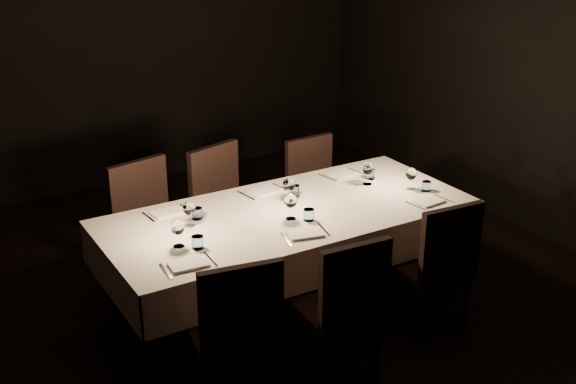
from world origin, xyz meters
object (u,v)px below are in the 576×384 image
chair_near_left (236,327)px  chair_near_right (438,260)px  chair_far_left (150,223)px  chair_far_right (316,187)px  chair_far_center (225,204)px  dining_table (288,221)px  chair_near_center (344,302)px

chair_near_left → chair_near_right: size_ratio=1.02×
chair_near_left → chair_far_left: 1.54m
chair_far_right → chair_far_center: bearing=178.2°
chair_near_right → chair_far_center: size_ratio=0.96×
dining_table → chair_far_right: size_ratio=2.76×
chair_near_right → chair_far_left: size_ratio=0.96×
chair_far_left → dining_table: bearing=-59.7°
chair_near_left → chair_far_center: (0.71, 1.57, 0.01)m
dining_table → chair_near_right: (0.71, -0.73, -0.17)m
dining_table → chair_near_left: bearing=-136.0°
dining_table → chair_near_left: 1.12m
chair_far_left → chair_far_right: chair_far_left is taller
chair_near_center → chair_far_left: (-0.59, 1.61, 0.02)m
dining_table → chair_far_center: bearing=96.1°
dining_table → chair_near_center: (-0.12, -0.84, -0.17)m
dining_table → chair_far_right: (0.75, 0.80, -0.18)m
chair_near_right → dining_table: bearing=-41.2°
chair_near_center → chair_far_center: size_ratio=0.96×
chair_near_center → chair_far_right: bearing=-114.2°
chair_near_left → chair_near_right: 1.51m
dining_table → chair_far_right: bearing=47.0°
chair_far_right → dining_table: bearing=-135.0°
chair_far_left → chair_far_right: bearing=-11.2°
chair_near_center → chair_near_right: (0.83, 0.12, -0.00)m
chair_far_center → chair_far_right: bearing=-15.9°
chair_near_center → chair_far_right: size_ratio=1.03×
chair_near_center → chair_far_center: 1.64m
chair_far_center → chair_near_right: bearing=-78.5°
chair_far_center → chair_near_center: bearing=-107.3°
dining_table → chair_far_left: 1.06m
chair_near_center → chair_far_right: (0.87, 1.64, -0.01)m
dining_table → chair_near_right: 1.03m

